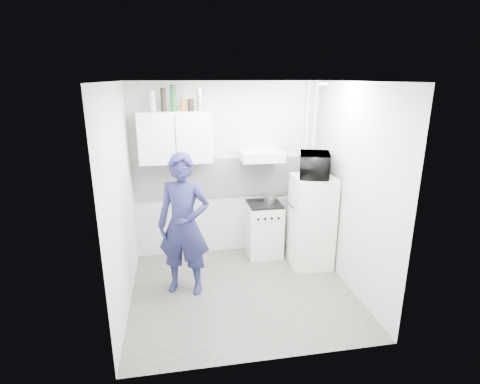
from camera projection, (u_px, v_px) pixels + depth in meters
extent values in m
plane|color=#53534D|center=(242.00, 291.00, 4.82)|extent=(2.80, 2.80, 0.00)
plane|color=white|center=(243.00, 81.00, 4.06)|extent=(2.80, 2.80, 0.00)
plane|color=silver|center=(228.00, 171.00, 5.62)|extent=(2.80, 0.00, 2.80)
plane|color=silver|center=(121.00, 202.00, 4.21)|extent=(0.00, 2.60, 2.60)
plane|color=silver|center=(353.00, 190.00, 4.67)|extent=(0.00, 2.60, 2.60)
imported|color=#1D1F47|center=(184.00, 225.00, 4.60)|extent=(0.76, 0.61, 1.80)
cube|color=silver|center=(264.00, 230.00, 5.73)|extent=(0.51, 0.51, 0.81)
cube|color=white|center=(311.00, 222.00, 5.34)|extent=(0.57, 0.57, 1.34)
cube|color=black|center=(264.00, 204.00, 5.61)|extent=(0.49, 0.49, 0.03)
cylinder|color=silver|center=(270.00, 198.00, 5.66)|extent=(0.18, 0.18, 0.10)
imported|color=black|center=(315.00, 165.00, 5.09)|extent=(0.68, 0.56, 0.32)
cylinder|color=#B2B7BC|center=(152.00, 101.00, 4.98)|extent=(0.07, 0.07, 0.28)
cylinder|color=black|center=(163.00, 100.00, 5.00)|extent=(0.08, 0.08, 0.31)
cylinder|color=#144C1E|center=(173.00, 98.00, 5.02)|extent=(0.08, 0.08, 0.35)
cylinder|color=brown|center=(183.00, 105.00, 5.06)|extent=(0.07, 0.07, 0.18)
cylinder|color=black|center=(191.00, 105.00, 5.08)|extent=(0.09, 0.09, 0.16)
cylinder|color=silver|center=(199.00, 99.00, 5.08)|extent=(0.08, 0.08, 0.31)
cube|color=white|center=(176.00, 137.00, 5.17)|extent=(1.00, 0.35, 0.70)
cube|color=silver|center=(261.00, 155.00, 5.38)|extent=(0.60, 0.50, 0.14)
cube|color=white|center=(228.00, 177.00, 5.64)|extent=(2.74, 0.03, 0.60)
cylinder|color=silver|center=(312.00, 168.00, 5.76)|extent=(0.05, 0.05, 2.60)
cylinder|color=silver|center=(305.00, 169.00, 5.74)|extent=(0.04, 0.04, 2.60)
cylinder|color=white|center=(323.00, 84.00, 4.42)|extent=(0.10, 0.10, 0.02)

